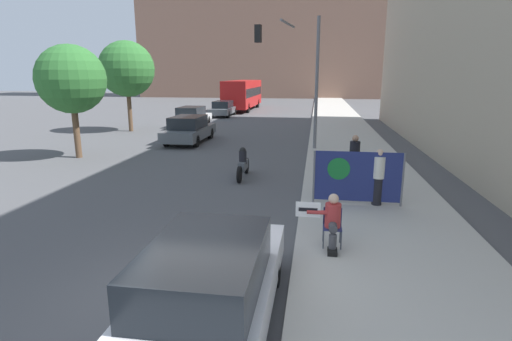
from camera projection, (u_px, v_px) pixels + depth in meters
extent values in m
plane|color=#4F4F51|center=(197.00, 304.00, 6.72)|extent=(160.00, 160.00, 0.00)
cube|color=#B7B2A8|center=(349.00, 148.00, 20.59)|extent=(4.22, 90.00, 0.15)
cylinder|color=#474C56|center=(323.00, 240.00, 8.47)|extent=(0.03, 0.03, 0.40)
cylinder|color=#474C56|center=(341.00, 241.00, 8.41)|extent=(0.03, 0.03, 0.40)
cylinder|color=#474C56|center=(323.00, 233.00, 8.82)|extent=(0.03, 0.03, 0.40)
cylinder|color=#474C56|center=(340.00, 234.00, 8.77)|extent=(0.03, 0.03, 0.40)
cube|color=navy|center=(332.00, 228.00, 8.57)|extent=(0.40, 0.40, 0.02)
cube|color=navy|center=(332.00, 216.00, 8.70)|extent=(0.40, 0.02, 0.38)
cylinder|color=#424247|center=(333.00, 226.00, 8.39)|extent=(0.18, 0.42, 0.18)
cylinder|color=#424247|center=(333.00, 244.00, 8.26)|extent=(0.16, 0.16, 0.40)
cube|color=black|center=(332.00, 252.00, 8.24)|extent=(0.20, 0.28, 0.10)
cylinder|color=#B23333|center=(333.00, 215.00, 8.53)|extent=(0.34, 0.34, 0.52)
sphere|color=beige|center=(334.00, 199.00, 8.45)|extent=(0.22, 0.22, 0.22)
cylinder|color=#B23333|center=(318.00, 212.00, 8.48)|extent=(0.45, 0.09, 0.09)
cube|color=white|center=(308.00, 210.00, 8.50)|extent=(0.53, 0.02, 0.33)
cube|color=black|center=(308.00, 210.00, 8.49)|extent=(0.40, 0.01, 0.08)
cylinder|color=black|center=(377.00, 191.00, 11.31)|extent=(0.28, 0.28, 0.78)
cylinder|color=silver|center=(379.00, 167.00, 11.14)|extent=(0.34, 0.34, 0.62)
sphere|color=beige|center=(380.00, 153.00, 11.05)|extent=(0.20, 0.20, 0.20)
cylinder|color=black|center=(353.00, 172.00, 13.45)|extent=(0.28, 0.28, 0.81)
cylinder|color=black|center=(355.00, 151.00, 13.28)|extent=(0.34, 0.34, 0.64)
sphere|color=tan|center=(355.00, 138.00, 13.18)|extent=(0.21, 0.21, 0.21)
cylinder|color=slate|center=(314.00, 177.00, 11.41)|extent=(0.06, 0.06, 1.53)
cylinder|color=slate|center=(403.00, 180.00, 11.06)|extent=(0.06, 0.06, 1.53)
cube|color=navy|center=(358.00, 177.00, 11.22)|extent=(2.44, 0.02, 1.43)
cylinder|color=#197A33|center=(339.00, 169.00, 11.23)|extent=(0.63, 0.01, 0.63)
cylinder|color=slate|center=(317.00, 84.00, 19.36)|extent=(0.16, 0.16, 6.29)
cylinder|color=slate|center=(288.00, 24.00, 19.10)|extent=(0.51, 2.96, 0.11)
cube|color=black|center=(258.00, 34.00, 19.61)|extent=(0.34, 0.34, 0.84)
sphere|color=green|center=(258.00, 40.00, 19.68)|extent=(0.18, 0.18, 0.18)
cube|color=silver|center=(210.00, 297.00, 5.91)|extent=(1.81, 4.75, 0.56)
cube|color=black|center=(205.00, 266.00, 5.58)|extent=(1.55, 2.47, 0.65)
cylinder|color=black|center=(190.00, 263.00, 7.49)|extent=(0.22, 0.64, 0.64)
cylinder|color=black|center=(274.00, 269.00, 7.26)|extent=(0.22, 0.64, 0.64)
cube|color=#565B60|center=(190.00, 133.00, 22.65)|extent=(1.87, 4.75, 0.57)
cube|color=black|center=(188.00, 122.00, 22.33)|extent=(1.61, 2.47, 0.66)
cylinder|color=black|center=(184.00, 133.00, 24.24)|extent=(0.22, 0.64, 0.64)
cylinder|color=black|center=(210.00, 133.00, 24.00)|extent=(0.22, 0.64, 0.64)
cylinder|color=black|center=(166.00, 140.00, 21.41)|extent=(0.22, 0.64, 0.64)
cylinder|color=black|center=(196.00, 141.00, 21.17)|extent=(0.22, 0.64, 0.64)
cube|color=white|center=(192.00, 119.00, 29.41)|extent=(1.81, 4.63, 0.56)
cube|color=black|center=(191.00, 111.00, 29.09)|extent=(1.56, 2.41, 0.65)
cylinder|color=black|center=(188.00, 120.00, 30.96)|extent=(0.22, 0.64, 0.64)
cylinder|color=black|center=(208.00, 120.00, 30.73)|extent=(0.22, 0.64, 0.64)
cylinder|color=black|center=(175.00, 125.00, 28.20)|extent=(0.22, 0.64, 0.64)
cylinder|color=black|center=(197.00, 125.00, 27.97)|extent=(0.22, 0.64, 0.64)
cube|color=#565B60|center=(223.00, 110.00, 36.87)|extent=(1.72, 4.61, 0.52)
cube|color=black|center=(223.00, 104.00, 36.56)|extent=(1.48, 2.40, 0.62)
cylinder|color=black|center=(219.00, 111.00, 38.41)|extent=(0.22, 0.64, 0.64)
cylinder|color=black|center=(234.00, 111.00, 38.19)|extent=(0.22, 0.64, 0.64)
cylinder|color=black|center=(212.00, 114.00, 35.66)|extent=(0.22, 0.64, 0.64)
cylinder|color=black|center=(228.00, 114.00, 35.44)|extent=(0.22, 0.64, 0.64)
cube|color=red|center=(243.00, 93.00, 43.18)|extent=(2.49, 10.82, 2.69)
cube|color=black|center=(243.00, 92.00, 43.14)|extent=(2.51, 10.28, 0.88)
cylinder|color=black|center=(239.00, 103.00, 46.86)|extent=(0.30, 1.04, 1.04)
cylinder|color=black|center=(257.00, 103.00, 46.54)|extent=(0.30, 1.04, 1.04)
cylinder|color=black|center=(226.00, 107.00, 40.41)|extent=(0.30, 1.04, 1.04)
cylinder|color=black|center=(248.00, 108.00, 40.09)|extent=(0.30, 1.04, 1.04)
cube|color=#565B60|center=(243.00, 165.00, 14.84)|extent=(0.24, 0.88, 0.32)
cylinder|color=black|center=(243.00, 157.00, 14.72)|extent=(0.28, 0.28, 0.50)
sphere|color=black|center=(243.00, 150.00, 14.66)|extent=(0.24, 0.24, 0.24)
cylinder|color=black|center=(247.00, 166.00, 15.58)|extent=(0.10, 0.60, 0.60)
cylinder|color=black|center=(239.00, 175.00, 14.17)|extent=(0.10, 0.60, 0.60)
cylinder|color=brown|center=(76.00, 131.00, 18.30)|extent=(0.28, 0.28, 2.50)
sphere|color=#2D6B2D|center=(71.00, 79.00, 17.76)|extent=(3.04, 3.04, 3.04)
cylinder|color=brown|center=(130.00, 110.00, 26.89)|extent=(0.28, 0.28, 2.85)
sphere|color=#2D6B2D|center=(127.00, 69.00, 26.26)|extent=(3.64, 3.64, 3.64)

